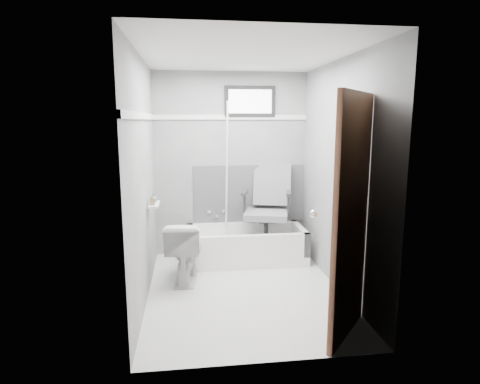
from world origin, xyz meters
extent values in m
plane|color=white|center=(0.00, 0.00, 0.00)|extent=(2.60, 2.60, 0.00)
plane|color=silver|center=(0.00, 0.00, 2.40)|extent=(2.60, 2.60, 0.00)
cube|color=slate|center=(0.00, 1.30, 1.20)|extent=(2.00, 0.02, 2.40)
cube|color=slate|center=(0.00, -1.30, 1.20)|extent=(2.00, 0.02, 2.40)
cube|color=slate|center=(-1.00, 0.00, 1.20)|extent=(0.02, 2.60, 2.40)
cube|color=slate|center=(1.00, 0.00, 1.20)|extent=(0.02, 2.60, 2.40)
imported|color=white|center=(-0.62, 0.37, 0.34)|extent=(0.46, 0.73, 0.68)
cube|color=#4C4C4F|center=(0.25, 1.29, 0.80)|extent=(1.50, 0.02, 0.78)
cube|color=white|center=(0.00, 1.29, 1.82)|extent=(2.00, 0.02, 0.06)
cube|color=white|center=(-0.99, 0.00, 1.82)|extent=(0.02, 2.60, 0.06)
cylinder|color=white|center=(-0.08, 1.06, 1.05)|extent=(0.02, 0.38, 1.92)
cube|color=silver|center=(-0.93, 0.27, 0.90)|extent=(0.10, 0.32, 0.02)
imported|color=olive|center=(-0.94, 0.19, 0.97)|extent=(0.06, 0.06, 0.12)
imported|color=slate|center=(-0.94, 0.33, 0.96)|extent=(0.11, 0.11, 0.10)
camera|label=1|loc=(-0.55, -3.97, 1.78)|focal=30.00mm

